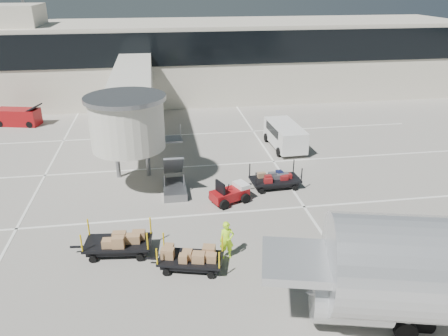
{
  "coord_description": "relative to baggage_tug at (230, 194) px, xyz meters",
  "views": [
    {
      "loc": [
        -2.09,
        -19.52,
        12.29
      ],
      "look_at": [
        1.53,
        3.85,
        2.0
      ],
      "focal_mm": 35.0,
      "sensor_mm": 36.0,
      "label": 1
    }
  ],
  "objects": [
    {
      "name": "ground",
      "position": [
        -1.83,
        -3.33,
        -0.54
      ],
      "size": [
        140.0,
        140.0,
        0.0
      ],
      "primitive_type": "plane",
      "color": "#A39D92",
      "rests_on": "ground"
    },
    {
      "name": "lane_markings",
      "position": [
        -2.5,
        6.01,
        -0.53
      ],
      "size": [
        40.0,
        30.0,
        0.02
      ],
      "color": "white",
      "rests_on": "ground"
    },
    {
      "name": "terminal",
      "position": [
        -2.18,
        26.61,
        3.57
      ],
      "size": [
        64.0,
        12.11,
        15.2
      ],
      "color": "beige",
      "rests_on": "ground"
    },
    {
      "name": "jet_bridge",
      "position": [
        -5.8,
        8.94,
        3.74
      ],
      "size": [
        5.7,
        20.4,
        6.03
      ],
      "color": "beige",
      "rests_on": "ground"
    },
    {
      "name": "baggage_tug",
      "position": [
        0.0,
        0.0,
        0.0
      ],
      "size": [
        2.51,
        2.14,
        1.49
      ],
      "rotation": [
        0.0,
        0.0,
        0.41
      ],
      "color": "maroon",
      "rests_on": "ground"
    },
    {
      "name": "suitcase_cart",
      "position": [
        3.12,
        1.45,
        0.01
      ],
      "size": [
        3.87,
        1.75,
        1.5
      ],
      "rotation": [
        0.0,
        0.0,
        0.07
      ],
      "color": "black",
      "rests_on": "ground"
    },
    {
      "name": "box_cart_near",
      "position": [
        -2.91,
        -6.18,
        0.02
      ],
      "size": [
        3.65,
        2.14,
        1.4
      ],
      "rotation": [
        0.0,
        0.0,
        -0.26
      ],
      "color": "black",
      "rests_on": "ground"
    },
    {
      "name": "box_cart_far",
      "position": [
        -6.19,
        -4.51,
        0.02
      ],
      "size": [
        3.95,
        1.88,
        1.52
      ],
      "rotation": [
        0.0,
        0.0,
        -0.1
      ],
      "color": "black",
      "rests_on": "ground"
    },
    {
      "name": "ground_worker",
      "position": [
        -1.11,
        -5.56,
        0.41
      ],
      "size": [
        0.69,
        0.46,
        1.91
      ],
      "primitive_type": "imported",
      "rotation": [
        0.0,
        0.0,
        0.0
      ],
      "color": "#B6FF1A",
      "rests_on": "ground"
    },
    {
      "name": "minivan",
      "position": [
        5.71,
        8.43,
        0.59
      ],
      "size": [
        2.39,
        5.08,
        1.89
      ],
      "rotation": [
        0.0,
        0.0,
        0.05
      ],
      "color": "silver",
      "rests_on": "ground"
    },
    {
      "name": "belt_loader",
      "position": [
        -16.55,
        17.7,
        0.2
      ],
      "size": [
        4.29,
        2.45,
        1.95
      ],
      "rotation": [
        0.0,
        0.0,
        -0.24
      ],
      "color": "maroon",
      "rests_on": "ground"
    }
  ]
}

